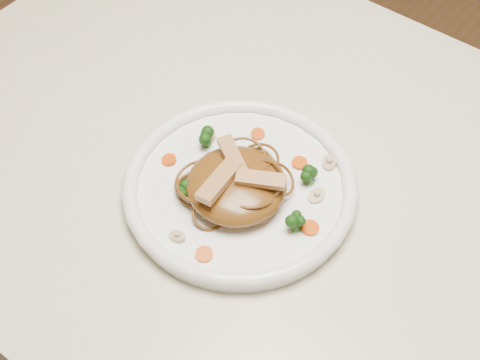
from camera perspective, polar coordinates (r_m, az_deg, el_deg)
The scene contains 19 objects.
table at distance 1.02m, azimuth 4.19°, elevation -3.81°, with size 1.20×0.80×0.75m.
plate at distance 0.92m, azimuth 0.00°, elevation -0.85°, with size 0.30×0.30×0.02m, color white.
noodle_mound at distance 0.89m, azimuth -0.29°, elevation -0.42°, with size 0.13×0.13×0.04m, color brown.
chicken_a at distance 0.86m, azimuth 1.71°, elevation 0.05°, with size 0.06×0.02×0.01m, color tan.
chicken_b at distance 0.89m, azimuth -0.67°, elevation 2.05°, with size 0.06×0.02×0.01m, color tan.
chicken_c at distance 0.86m, azimuth -1.73°, elevation -0.10°, with size 0.07×0.02×0.01m, color tan.
broccoli_0 at distance 0.91m, azimuth 5.74°, elevation 0.40°, with size 0.03×0.03×0.03m, color #113D0C, non-canonical shape.
broccoli_1 at distance 0.95m, azimuth -2.77°, elevation 3.52°, with size 0.03×0.03×0.03m, color #113D0C, non-canonical shape.
broccoli_2 at distance 0.89m, azimuth -4.62°, elevation -0.95°, with size 0.02×0.02×0.03m, color #113D0C, non-canonical shape.
broccoli_3 at distance 0.86m, azimuth 4.64°, elevation -3.38°, with size 0.03×0.03×0.03m, color #113D0C, non-canonical shape.
carrot_0 at distance 0.94m, azimuth 4.87°, elevation 1.39°, with size 0.02×0.02×0.01m, color #E75208.
carrot_1 at distance 0.94m, azimuth -5.81°, elevation 1.64°, with size 0.02×0.02×0.01m, color #E75208.
carrot_2 at distance 0.88m, azimuth 5.73°, elevation -3.89°, with size 0.02×0.02×0.01m, color #E75208.
carrot_3 at distance 0.97m, azimuth 1.46°, elevation 3.76°, with size 0.02×0.02×0.01m, color #E75208.
carrot_4 at distance 0.85m, azimuth -2.93°, elevation -6.07°, with size 0.02×0.02×0.01m, color #E75208.
mushroom_0 at distance 0.87m, azimuth -5.12°, elevation -4.60°, with size 0.02×0.02×0.01m, color beige.
mushroom_1 at distance 0.91m, azimuth 6.27°, elevation -1.29°, with size 0.03×0.03×0.01m, color beige.
mushroom_2 at distance 0.97m, azimuth -2.49°, elevation 3.71°, with size 0.02×0.02×0.01m, color beige.
mushroom_3 at distance 0.94m, azimuth 7.28°, elevation 1.39°, with size 0.03×0.03×0.01m, color beige.
Camera 1 is at (0.29, -0.50, 1.49)m, focal length 52.40 mm.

